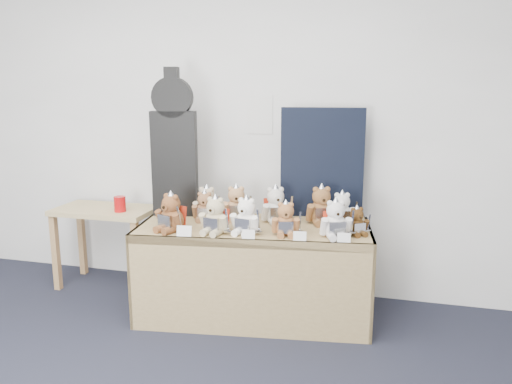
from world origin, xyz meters
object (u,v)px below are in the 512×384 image
(teddy_back_centre_left, at_px, (236,205))
(teddy_front_centre, at_px, (246,217))
(side_table, at_px, (106,222))
(red_cup, at_px, (120,204))
(teddy_back_centre_right, at_px, (276,206))
(teddy_back_end, at_px, (342,210))
(guitar_case, at_px, (174,145))
(teddy_front_end, at_px, (357,222))
(teddy_back_far_left, at_px, (205,207))
(teddy_front_far_left, at_px, (171,214))
(display_table, at_px, (253,248))
(teddy_front_right, at_px, (286,220))
(teddy_back_left, at_px, (207,204))
(teddy_front_left, at_px, (215,217))
(teddy_front_far_right, at_px, (336,221))
(teddy_back_right, at_px, (321,207))

(teddy_back_centre_left, bearing_deg, teddy_front_centre, -79.51)
(side_table, xyz_separation_m, red_cup, (0.18, -0.07, 0.18))
(teddy_back_centre_right, relative_size, teddy_back_end, 1.12)
(guitar_case, bearing_deg, teddy_front_end, -17.74)
(side_table, xyz_separation_m, teddy_back_far_left, (0.95, -0.19, 0.23))
(teddy_front_end, bearing_deg, red_cup, 142.37)
(teddy_front_end, bearing_deg, teddy_front_far_left, 159.35)
(display_table, bearing_deg, teddy_front_right, -30.63)
(teddy_front_far_left, height_order, teddy_back_centre_right, teddy_back_centre_right)
(guitar_case, distance_m, teddy_front_end, 1.46)
(teddy_back_left, height_order, teddy_back_end, teddy_back_left)
(red_cup, bearing_deg, teddy_front_left, -23.46)
(side_table, xyz_separation_m, teddy_front_left, (1.14, -0.48, 0.25))
(side_table, bearing_deg, teddy_front_far_left, -31.86)
(guitar_case, xyz_separation_m, teddy_back_left, (0.27, -0.05, -0.43))
(teddy_front_far_right, bearing_deg, teddy_front_far_left, 168.05)
(teddy_back_far_left, bearing_deg, teddy_back_right, -0.50)
(display_table, height_order, side_table, display_table)
(teddy_back_right, bearing_deg, teddy_front_centre, -160.72)
(teddy_front_far_left, relative_size, teddy_front_left, 1.04)
(red_cup, height_order, teddy_back_right, teddy_back_right)
(teddy_back_far_left, bearing_deg, teddy_front_end, -14.00)
(teddy_front_far_left, distance_m, teddy_front_right, 0.78)
(teddy_front_left, bearing_deg, guitar_case, 149.12)
(teddy_front_centre, relative_size, teddy_back_centre_right, 0.94)
(guitar_case, relative_size, teddy_front_left, 3.88)
(teddy_front_far_left, distance_m, teddy_front_centre, 0.52)
(display_table, relative_size, side_table, 2.12)
(teddy_front_far_left, bearing_deg, teddy_front_left, 25.06)
(teddy_front_centre, distance_m, teddy_back_centre_left, 0.37)
(teddy_back_left, distance_m, teddy_back_centre_right, 0.52)
(teddy_front_right, bearing_deg, teddy_back_centre_left, 132.06)
(red_cup, distance_m, teddy_back_centre_left, 0.99)
(teddy_back_right, bearing_deg, side_table, 157.14)
(display_table, relative_size, teddy_front_centre, 6.10)
(teddy_front_right, relative_size, teddy_front_end, 1.20)
(teddy_front_far_right, bearing_deg, teddy_back_right, 93.91)
(teddy_front_right, distance_m, teddy_back_far_left, 0.68)
(teddy_back_end, bearing_deg, teddy_back_centre_right, 173.60)
(teddy_front_far_left, relative_size, teddy_back_left, 1.08)
(teddy_front_centre, distance_m, teddy_front_right, 0.26)
(teddy_front_far_right, distance_m, teddy_back_left, 1.01)
(guitar_case, relative_size, teddy_back_left, 4.01)
(guitar_case, relative_size, teddy_front_far_right, 3.89)
(side_table, distance_m, teddy_front_left, 1.26)
(teddy_back_far_left, bearing_deg, teddy_back_left, 85.31)
(teddy_front_far_left, bearing_deg, display_table, 42.49)
(teddy_front_left, xyz_separation_m, teddy_back_end, (0.80, 0.44, -0.01))
(teddy_back_centre_right, bearing_deg, teddy_front_left, -158.56)
(teddy_front_far_right, distance_m, teddy_back_right, 0.34)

